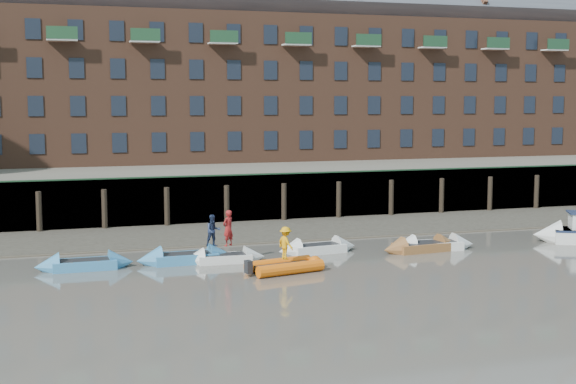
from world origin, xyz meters
name	(u,v)px	position (x,y,z in m)	size (l,w,h in m)	color
ground	(389,299)	(0.00, 0.00, 0.00)	(220.00, 220.00, 0.00)	#5C574F
foreshore	(271,231)	(0.00, 18.00, 0.00)	(110.00, 8.00, 0.50)	#3D382F
mud_band	(287,240)	(0.00, 14.60, 0.00)	(110.00, 1.60, 0.10)	#4C4336
river_wall	(253,198)	(0.00, 22.38, 1.59)	(110.00, 1.23, 3.30)	#2D2A26
bank_terrace	(212,179)	(0.00, 36.00, 1.60)	(110.00, 28.00, 3.20)	#5E594D
apartment_terrace	(208,45)	(0.00, 36.99, 12.82)	(80.60, 15.56, 20.98)	brown
rowboat_1	(84,264)	(-11.92, 9.80, 0.24)	(4.77, 1.45, 1.38)	teal
rowboat_2	(186,258)	(-6.89, 9.85, 0.26)	(5.03, 1.57, 1.45)	teal
rowboat_3	(224,258)	(-4.97, 9.39, 0.22)	(4.30, 1.43, 1.23)	silver
rowboat_4	(318,248)	(0.47, 10.43, 0.24)	(4.72, 1.87, 1.33)	silver
rowboat_5	(421,247)	(6.03, 9.10, 0.24)	(4.83, 1.89, 1.37)	brown
rowboat_6	(434,245)	(6.91, 9.32, 0.24)	(4.83, 1.70, 1.38)	silver
rib_tender	(287,266)	(-2.54, 6.33, 0.29)	(3.95, 2.53, 0.66)	#E05E0B
person_rower_a	(228,228)	(-4.74, 9.49, 1.76)	(0.68, 0.44, 1.85)	maroon
person_rower_b	(213,231)	(-5.49, 9.63, 1.64)	(0.79, 0.62, 1.63)	#19233F
person_rib_crew	(286,243)	(-2.62, 6.33, 1.41)	(1.02, 0.59, 1.59)	orange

